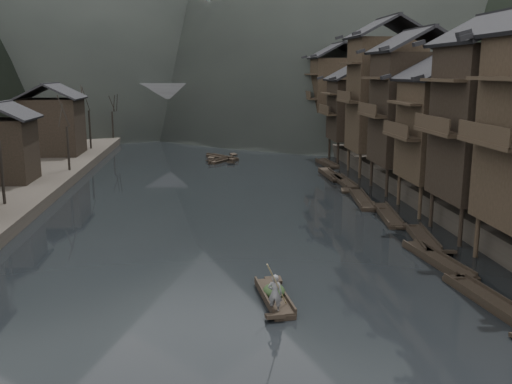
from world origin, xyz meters
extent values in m
plane|color=black|center=(0.00, 0.00, 0.00)|extent=(300.00, 300.00, 0.00)
cube|color=#2D2823|center=(35.00, 40.00, 0.90)|extent=(40.00, 200.00, 1.80)
cylinder|color=black|center=(14.20, 1.40, 1.30)|extent=(0.30, 0.30, 2.90)
cube|color=black|center=(13.30, -1.00, 7.25)|extent=(1.20, 5.70, 0.25)
cylinder|color=black|center=(14.20, 3.60, 1.30)|extent=(0.30, 0.30, 2.90)
cylinder|color=black|center=(14.20, 8.40, 1.30)|extent=(0.30, 0.30, 2.90)
cylinder|color=black|center=(16.95, 3.60, 1.30)|extent=(0.30, 0.30, 2.90)
cylinder|color=black|center=(16.95, 8.40, 1.30)|extent=(0.30, 0.30, 2.90)
cube|color=black|center=(17.30, 6.00, 7.65)|extent=(7.00, 6.00, 10.09)
cube|color=black|center=(13.30, 6.00, 7.14)|extent=(1.20, 5.70, 0.25)
cylinder|color=black|center=(14.20, 10.60, 1.30)|extent=(0.30, 0.30, 2.90)
cylinder|color=black|center=(14.20, 15.40, 1.30)|extent=(0.30, 0.30, 2.90)
cylinder|color=black|center=(16.95, 10.60, 1.30)|extent=(0.30, 0.30, 2.90)
cylinder|color=black|center=(16.95, 15.40, 1.30)|extent=(0.30, 0.30, 2.90)
cube|color=black|center=(17.30, 13.00, 6.47)|extent=(7.00, 6.00, 7.74)
cube|color=black|center=(13.30, 13.00, 6.08)|extent=(1.20, 5.70, 0.25)
cylinder|color=black|center=(14.20, 18.60, 1.30)|extent=(0.30, 0.30, 2.90)
cylinder|color=black|center=(14.20, 23.40, 1.30)|extent=(0.30, 0.30, 2.90)
cylinder|color=black|center=(16.95, 18.60, 1.30)|extent=(0.30, 0.30, 2.90)
cylinder|color=black|center=(16.95, 23.40, 1.30)|extent=(0.30, 0.30, 2.90)
cube|color=black|center=(17.30, 21.00, 7.63)|extent=(7.00, 6.00, 10.05)
cube|color=black|center=(13.30, 21.00, 7.12)|extent=(1.20, 5.70, 0.25)
cylinder|color=black|center=(14.20, 27.60, 1.30)|extent=(0.30, 0.30, 2.90)
cylinder|color=black|center=(14.20, 32.40, 1.30)|extent=(0.30, 0.30, 2.90)
cylinder|color=black|center=(16.95, 27.60, 1.30)|extent=(0.30, 0.30, 2.90)
cylinder|color=black|center=(16.95, 32.40, 1.30)|extent=(0.30, 0.30, 2.90)
cube|color=black|center=(17.30, 30.00, 8.52)|extent=(7.00, 6.00, 11.84)
cube|color=black|center=(13.30, 30.00, 7.93)|extent=(1.20, 5.70, 0.25)
cylinder|color=black|center=(14.20, 37.60, 1.30)|extent=(0.30, 0.30, 2.90)
cylinder|color=black|center=(14.20, 42.40, 1.30)|extent=(0.30, 0.30, 2.90)
cylinder|color=black|center=(16.95, 37.60, 1.30)|extent=(0.30, 0.30, 2.90)
cylinder|color=black|center=(16.95, 42.40, 1.30)|extent=(0.30, 0.30, 2.90)
cube|color=black|center=(17.30, 40.00, 6.27)|extent=(7.00, 6.00, 7.34)
cube|color=black|center=(13.30, 40.00, 5.90)|extent=(1.20, 5.70, 0.25)
cylinder|color=black|center=(14.20, 49.60, 1.30)|extent=(0.30, 0.30, 2.90)
cylinder|color=black|center=(14.20, 54.40, 1.30)|extent=(0.30, 0.30, 2.90)
cylinder|color=black|center=(16.95, 49.60, 1.30)|extent=(0.30, 0.30, 2.90)
cylinder|color=black|center=(16.95, 54.40, 1.30)|extent=(0.30, 0.30, 2.90)
cube|color=black|center=(17.30, 52.00, 7.72)|extent=(7.00, 6.00, 10.24)
cube|color=black|center=(13.30, 52.00, 7.21)|extent=(1.20, 5.70, 0.25)
cube|color=black|center=(-20.50, 24.00, 4.10)|extent=(5.00, 5.00, 5.80)
cube|color=black|center=(-20.50, 42.00, 4.60)|extent=(6.50, 6.50, 6.80)
cylinder|color=black|center=(-17.00, 14.50, 3.68)|extent=(0.24, 0.24, 4.96)
cylinder|color=black|center=(-17.00, 29.87, 3.47)|extent=(0.24, 0.24, 4.55)
cylinder|color=black|center=(-17.00, 46.91, 3.72)|extent=(0.24, 0.24, 5.03)
cylinder|color=black|center=(-17.00, 59.13, 3.21)|extent=(0.24, 0.24, 4.02)
cube|color=black|center=(11.59, -5.79, 0.15)|extent=(1.98, 7.45, 0.30)
cube|color=black|center=(11.59, -5.79, 0.33)|extent=(2.02, 7.31, 0.10)
cube|color=black|center=(12.02, -2.28, 0.29)|extent=(1.04, 1.01, 0.36)
cube|color=black|center=(11.47, 0.67, 0.15)|extent=(1.91, 6.88, 0.30)
cube|color=black|center=(11.47, 0.67, 0.33)|extent=(1.95, 6.75, 0.10)
cube|color=black|center=(11.87, 3.91, 0.29)|extent=(1.03, 0.94, 0.35)
cube|color=black|center=(11.08, -2.57, 0.29)|extent=(1.03, 0.94, 0.35)
cube|color=black|center=(12.28, 4.95, 0.15)|extent=(1.96, 6.39, 0.30)
cube|color=black|center=(12.28, 4.95, 0.33)|extent=(2.00, 6.27, 0.10)
cube|color=black|center=(11.86, 7.94, 0.29)|extent=(1.03, 0.90, 0.33)
cube|color=black|center=(12.70, 1.96, 0.29)|extent=(1.03, 0.90, 0.33)
cube|color=black|center=(11.95, 11.36, 0.15)|extent=(1.96, 7.32, 0.30)
cube|color=black|center=(11.95, 11.36, 0.33)|extent=(2.00, 7.18, 0.10)
cube|color=black|center=(11.53, 14.81, 0.29)|extent=(1.04, 0.99, 0.36)
cube|color=black|center=(12.37, 7.91, 0.29)|extent=(1.04, 0.99, 0.36)
cube|color=black|center=(11.42, 16.87, 0.15)|extent=(1.94, 7.68, 0.30)
cube|color=black|center=(11.42, 16.87, 0.33)|extent=(1.98, 7.53, 0.10)
cube|color=black|center=(11.01, 20.50, 0.29)|extent=(1.03, 1.03, 0.37)
cube|color=black|center=(11.82, 13.25, 0.29)|extent=(1.03, 1.03, 0.37)
cube|color=black|center=(11.85, 24.93, 0.15)|extent=(1.15, 7.04, 0.30)
cube|color=black|center=(11.85, 24.93, 0.33)|extent=(1.21, 6.90, 0.10)
cube|color=black|center=(11.88, 28.30, 0.29)|extent=(0.94, 0.87, 0.35)
cube|color=black|center=(11.83, 21.55, 0.29)|extent=(0.94, 0.87, 0.35)
cube|color=black|center=(11.31, 28.81, 0.15)|extent=(1.28, 6.56, 0.30)
cube|color=black|center=(11.31, 28.81, 0.33)|extent=(1.34, 6.43, 0.10)
cube|color=black|center=(11.40, 31.95, 0.29)|extent=(0.96, 0.83, 0.34)
cube|color=black|center=(11.22, 25.68, 0.29)|extent=(0.96, 0.83, 0.34)
cube|color=black|center=(12.56, 36.11, 0.15)|extent=(1.73, 6.00, 0.30)
cube|color=black|center=(12.56, 36.11, 0.33)|extent=(1.77, 5.89, 0.10)
cube|color=black|center=(12.86, 38.94, 0.29)|extent=(1.01, 0.83, 0.32)
cube|color=black|center=(12.26, 33.29, 0.29)|extent=(1.01, 0.83, 0.32)
cube|color=black|center=(-0.02, 39.96, 0.15)|extent=(3.26, 4.47, 0.30)
cube|color=black|center=(-0.02, 39.96, 0.33)|extent=(3.26, 4.42, 0.10)
cube|color=black|center=(-1.17, 41.85, 0.29)|extent=(1.03, 0.94, 0.29)
cube|color=black|center=(1.14, 38.06, 0.29)|extent=(1.03, 0.94, 0.29)
cube|color=black|center=(0.20, 42.47, 0.15)|extent=(4.14, 5.25, 0.30)
cube|color=black|center=(0.20, 42.47, 0.33)|extent=(4.11, 5.19, 0.10)
cube|color=black|center=(1.79, 44.71, 0.29)|extent=(1.10, 1.07, 0.32)
cube|color=black|center=(-1.40, 40.23, 0.29)|extent=(1.10, 1.07, 0.32)
cube|color=#4C4C4F|center=(0.00, 72.00, 7.20)|extent=(40.00, 6.00, 1.60)
cube|color=#4C4C4F|center=(0.00, 69.30, 8.50)|extent=(40.00, 0.50, 1.00)
cube|color=#4C4C4F|center=(0.00, 74.70, 8.50)|extent=(40.00, 0.50, 1.00)
cube|color=#4C4C4F|center=(-14.00, 72.00, 3.20)|extent=(3.20, 6.00, 6.40)
cube|color=#4C4C4F|center=(-4.50, 72.00, 3.20)|extent=(3.20, 6.00, 6.40)
cube|color=#4C4C4F|center=(4.50, 72.00, 3.20)|extent=(3.20, 6.00, 6.40)
cube|color=#4C4C4F|center=(14.00, 72.00, 3.20)|extent=(3.20, 6.00, 6.40)
cube|color=black|center=(1.23, -4.16, 0.15)|extent=(1.49, 4.75, 0.30)
cube|color=black|center=(1.23, -4.16, 0.33)|extent=(1.53, 4.66, 0.10)
cube|color=black|center=(1.46, -1.93, 0.29)|extent=(0.92, 0.67, 0.29)
cube|color=black|center=(1.00, -6.39, 0.29)|extent=(0.92, 0.67, 0.29)
ellipsoid|color=black|center=(1.26, -3.93, 0.77)|extent=(1.12, 1.46, 0.67)
imported|color=#5C5D5F|center=(1.05, -5.92, 1.35)|extent=(0.77, 0.63, 1.82)
cylinder|color=#8C7A51|center=(1.25, -5.92, 3.87)|extent=(1.44, 2.18, 3.23)
camera|label=1|loc=(-2.04, -30.20, 11.05)|focal=40.00mm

